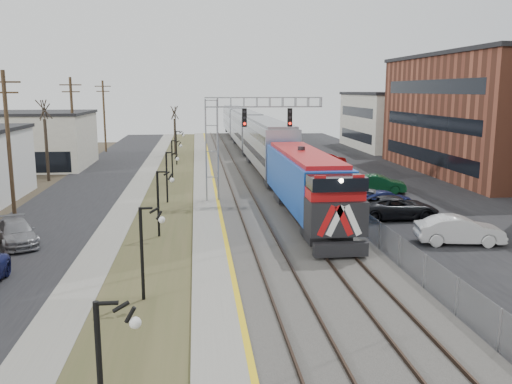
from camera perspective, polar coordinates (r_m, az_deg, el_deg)
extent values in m
cube|color=black|center=(50.50, -17.42, 0.33)|extent=(7.00, 120.00, 0.04)
cube|color=gray|center=(49.81, -12.34, 0.46)|extent=(2.00, 120.00, 0.08)
cube|color=#414525|center=(49.58, -8.89, 0.52)|extent=(4.00, 120.00, 0.06)
cube|color=gray|center=(49.52, -5.43, 0.69)|extent=(2.00, 120.00, 0.24)
cube|color=#595651|center=(49.84, 0.33, 0.78)|extent=(8.00, 120.00, 0.20)
cube|color=black|center=(52.60, 13.43, 0.92)|extent=(16.00, 120.00, 0.04)
cube|color=gold|center=(49.52, -4.41, 0.86)|extent=(0.24, 120.00, 0.01)
cube|color=#2D2119|center=(49.58, -2.83, 0.92)|extent=(0.08, 120.00, 0.15)
cube|color=#2D2119|center=(49.69, -1.10, 0.95)|extent=(0.08, 120.00, 0.15)
cube|color=#2D2119|center=(49.91, 1.18, 1.00)|extent=(0.08, 120.00, 0.15)
cube|color=#2D2119|center=(50.12, 2.88, 1.03)|extent=(0.08, 120.00, 0.15)
cube|color=#1548B1|center=(35.82, 5.35, 0.68)|extent=(3.00, 17.00, 4.25)
cube|color=black|center=(27.98, 8.89, -5.98)|extent=(2.80, 0.50, 0.70)
cube|color=#93959C|center=(55.60, 1.15, 4.84)|extent=(3.00, 22.00, 5.33)
cube|color=#93959C|center=(78.18, -1.03, 6.52)|extent=(3.00, 22.00, 5.33)
cube|color=#93959C|center=(100.86, -2.24, 7.45)|extent=(3.00, 22.00, 5.33)
cube|color=gray|center=(42.05, -4.67, 4.28)|extent=(1.00, 1.00, 8.00)
cube|color=gray|center=(42.10, 0.77, 9.43)|extent=(9.00, 0.80, 0.80)
cube|color=black|center=(41.54, -1.23, 7.83)|extent=(0.35, 0.25, 1.40)
cube|color=black|center=(41.99, 3.58, 7.84)|extent=(0.35, 0.25, 1.40)
cylinder|color=black|center=(13.72, -16.07, -18.79)|extent=(0.14, 0.14, 4.00)
cylinder|color=black|center=(22.89, -11.92, -6.47)|extent=(0.14, 0.14, 4.00)
cylinder|color=black|center=(32.55, -10.26, -1.31)|extent=(0.14, 0.14, 4.00)
cylinder|color=black|center=(42.36, -9.37, 1.49)|extent=(0.14, 0.14, 4.00)
cylinder|color=black|center=(52.25, -8.82, 3.22)|extent=(0.14, 0.14, 4.00)
cylinder|color=black|center=(64.16, -8.38, 4.60)|extent=(0.14, 0.14, 4.00)
cylinder|color=#4C3823|center=(41.00, -24.58, 4.59)|extent=(0.28, 0.28, 10.00)
cylinder|color=#4C3823|center=(60.27, -18.71, 6.63)|extent=(0.28, 0.28, 10.00)
cylinder|color=#4C3823|center=(79.89, -15.68, 7.65)|extent=(0.28, 0.28, 10.00)
cube|color=gray|center=(50.38, 5.08, 1.65)|extent=(0.04, 120.00, 1.60)
cube|color=beige|center=(66.87, -23.17, 4.96)|extent=(14.00, 12.00, 6.00)
cube|color=brown|center=(62.47, 24.38, 7.29)|extent=(16.00, 26.00, 12.00)
cube|color=beige|center=(85.04, 15.70, 7.13)|extent=(16.00, 18.00, 8.00)
cylinder|color=#382D23|center=(55.94, -21.16, 4.12)|extent=(0.30, 0.30, 5.95)
cylinder|color=#382D23|center=(74.09, -8.51, 5.74)|extent=(0.30, 0.30, 4.90)
imported|color=silver|center=(32.88, 20.62, -3.85)|extent=(5.06, 2.44, 1.60)
imported|color=black|center=(38.05, 14.60, -1.64)|extent=(5.58, 2.58, 1.55)
imported|color=navy|center=(41.56, 13.40, -0.75)|extent=(4.69, 2.82, 1.27)
imported|color=slate|center=(41.17, 11.92, -0.66)|extent=(4.66, 3.39, 1.47)
imported|color=#0B3B1D|center=(47.37, 12.79, 0.80)|extent=(4.83, 2.76, 1.51)
imported|color=gray|center=(33.62, -23.90, -4.00)|extent=(3.65, 5.00, 1.35)
imported|color=#AE0E0D|center=(63.29, 7.45, 3.39)|extent=(4.75, 2.85, 1.48)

